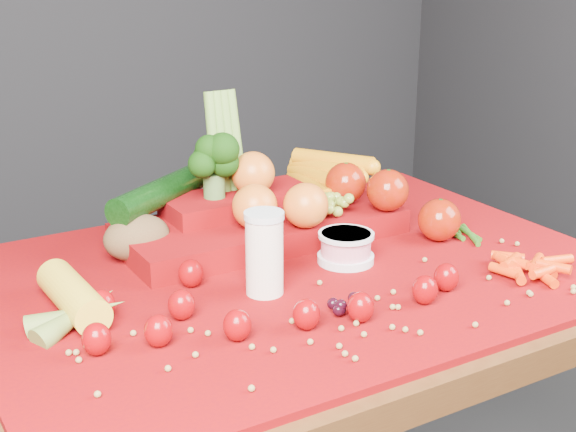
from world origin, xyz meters
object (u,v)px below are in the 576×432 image
yogurt_bowl (346,246)px  produce_mound (273,205)px  milk_glass (264,250)px  table (294,325)px

yogurt_bowl → produce_mound: produce_mound is taller
milk_glass → produce_mound: (0.14, 0.21, -0.01)m
table → yogurt_bowl: bearing=-12.6°
table → produce_mound: size_ratio=1.83×
table → produce_mound: bearing=73.0°
table → produce_mound: 0.23m
milk_glass → produce_mound: 0.25m
table → produce_mound: produce_mound is taller
milk_glass → produce_mound: size_ratio=0.22×
yogurt_bowl → produce_mound: bearing=104.4°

